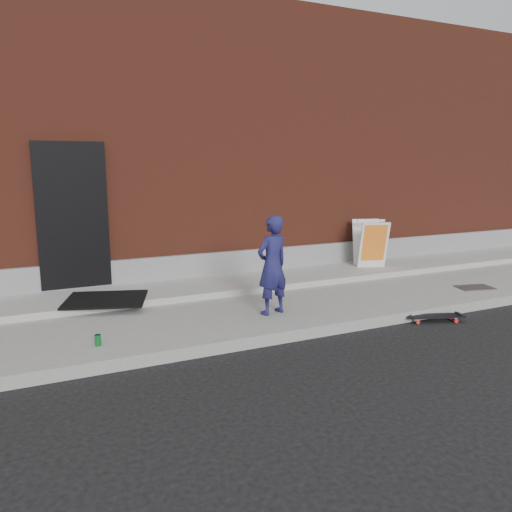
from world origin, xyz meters
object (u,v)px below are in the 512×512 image
child (272,265)px  pizza_sign (370,243)px  soda_can (98,340)px  skateboard (434,316)px

child → pizza_sign: (2.94, 1.66, -0.13)m
child → soda_can: bearing=-7.8°
pizza_sign → skateboard: bearing=-107.8°
child → soda_can: size_ratio=10.33×
child → pizza_sign: bearing=-164.9°
child → pizza_sign: child is taller
pizza_sign → soda_can: (-5.30, -1.94, -0.48)m
skateboard → pizza_sign: bearing=72.2°
child → skateboard: 2.42m
child → skateboard: size_ratio=1.67×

